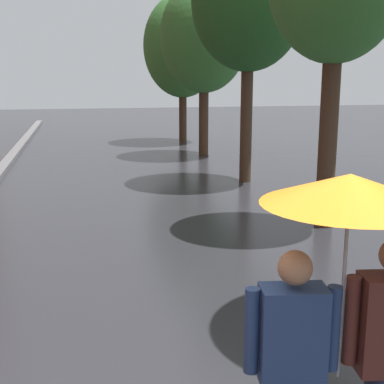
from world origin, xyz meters
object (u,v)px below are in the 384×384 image
street_tree_4 (183,46)px  couple_under_umbrella (344,295)px  street_tree_2 (249,1)px  street_tree_3 (204,37)px

street_tree_4 → couple_under_umbrella: 18.34m
street_tree_2 → street_tree_4: (-0.01, 8.16, -0.64)m
street_tree_3 → street_tree_4: street_tree_4 is taller
street_tree_3 → street_tree_4: size_ratio=0.99×
street_tree_2 → couple_under_umbrella: street_tree_2 is taller
street_tree_4 → couple_under_umbrella: size_ratio=2.70×
street_tree_2 → couple_under_umbrella: 10.60m
street_tree_2 → couple_under_umbrella: bearing=-104.3°
street_tree_4 → street_tree_2: bearing=-89.9°
street_tree_4 → couple_under_umbrella: (-2.49, -18.02, -2.33)m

